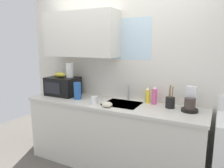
{
  "coord_description": "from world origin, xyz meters",
  "views": [
    {
      "loc": [
        1.23,
        -2.39,
        1.66
      ],
      "look_at": [
        0.0,
        0.0,
        1.15
      ],
      "focal_mm": 34.0,
      "sensor_mm": 36.0,
      "label": 1
    }
  ],
  "objects": [
    {
      "name": "kitchen_wall_assembly",
      "position": [
        -0.12,
        0.3,
        1.37
      ],
      "size": [
        3.15,
        0.42,
        2.5
      ],
      "color": "silver",
      "rests_on": "ground"
    },
    {
      "name": "counter_unit",
      "position": [
        0.0,
        0.0,
        0.46
      ],
      "size": [
        2.38,
        0.63,
        0.9
      ],
      "color": "silver",
      "rests_on": "ground"
    },
    {
      "name": "sink_faucet",
      "position": [
        0.14,
        0.24,
        1.01
      ],
      "size": [
        0.03,
        0.03,
        0.22
      ],
      "primitive_type": "cylinder",
      "color": "#B2B5BA",
      "rests_on": "counter_unit"
    },
    {
      "name": "microwave",
      "position": [
        -0.85,
        0.05,
        1.04
      ],
      "size": [
        0.46,
        0.35,
        0.27
      ],
      "color": "black",
      "rests_on": "counter_unit"
    },
    {
      "name": "banana_bunch",
      "position": [
        -0.9,
        0.05,
        1.2
      ],
      "size": [
        0.2,
        0.11,
        0.07
      ],
      "primitive_type": "ellipsoid",
      "color": "gold",
      "rests_on": "microwave"
    },
    {
      "name": "paper_towel_roll",
      "position": [
        -0.75,
        0.1,
        1.28
      ],
      "size": [
        0.11,
        0.11,
        0.22
      ],
      "primitive_type": "cylinder",
      "color": "white",
      "rests_on": "microwave"
    },
    {
      "name": "coffee_maker",
      "position": [
        0.95,
        0.11,
        1.0
      ],
      "size": [
        0.19,
        0.21,
        0.28
      ],
      "color": "black",
      "rests_on": "counter_unit"
    },
    {
      "name": "dish_soap_bottle_yellow",
      "position": [
        0.42,
        0.21,
        1.0
      ],
      "size": [
        0.06,
        0.06,
        0.21
      ],
      "color": "yellow",
      "rests_on": "counter_unit"
    },
    {
      "name": "dish_soap_bottle_pink",
      "position": [
        0.51,
        0.2,
        1.01
      ],
      "size": [
        0.07,
        0.07,
        0.23
      ],
      "color": "#E55999",
      "rests_on": "counter_unit"
    },
    {
      "name": "cereal_canister",
      "position": [
        -0.51,
        -0.05,
        1.02
      ],
      "size": [
        0.1,
        0.1,
        0.24
      ],
      "primitive_type": "cylinder",
      "color": "#2659A5",
      "rests_on": "counter_unit"
    },
    {
      "name": "mug_white",
      "position": [
        -0.18,
        -0.14,
        0.95
      ],
      "size": [
        0.08,
        0.08,
        0.09
      ],
      "primitive_type": "cylinder",
      "color": "white",
      "rests_on": "counter_unit"
    },
    {
      "name": "utensil_crock",
      "position": [
        0.72,
        0.12,
        0.97
      ],
      "size": [
        0.11,
        0.11,
        0.29
      ],
      "color": "black",
      "rests_on": "counter_unit"
    },
    {
      "name": "small_bowl",
      "position": [
        0.04,
        -0.2,
        0.93
      ],
      "size": [
        0.13,
        0.13,
        0.06
      ],
      "primitive_type": "ellipsoid",
      "color": "beige",
      "rests_on": "counter_unit"
    }
  ]
}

